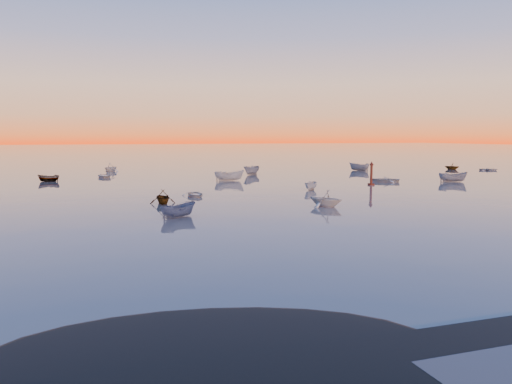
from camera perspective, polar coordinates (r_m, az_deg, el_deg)
name	(u,v)px	position (r m, az deg, el deg)	size (l,w,h in m)	color
ground	(149,165)	(118.04, -12.08, 3.01)	(600.00, 600.00, 0.00)	#655B54
mud_lobes	(442,304)	(21.96, 20.45, -11.92)	(140.00, 6.00, 0.07)	black
moored_fleet	(188,184)	(71.67, -7.78, 0.96)	(124.00, 58.00, 1.20)	beige
boat_near_center	(178,217)	(42.22, -8.87, -2.87)	(3.55, 1.50, 1.23)	#3B4E72
boat_near_right	(326,206)	(48.52, 7.98, -1.65)	(3.52, 1.58, 1.23)	beige
channel_marker	(371,175)	(70.82, 13.04, 1.87)	(0.95, 0.95, 3.37)	#40160D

